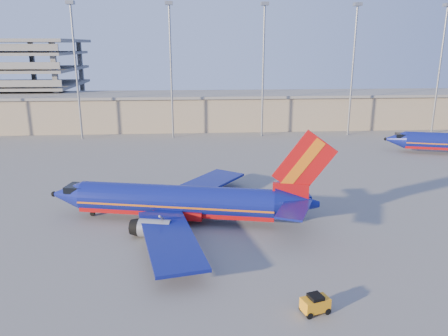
{
  "coord_description": "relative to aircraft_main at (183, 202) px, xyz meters",
  "views": [
    {
      "loc": [
        -0.53,
        -50.52,
        20.12
      ],
      "look_at": [
        3.54,
        6.02,
        4.0
      ],
      "focal_mm": 35.0,
      "sensor_mm": 36.0,
      "label": 1
    }
  ],
  "objects": [
    {
      "name": "light_mast_row",
      "position": [
        6.87,
        48.43,
        15.13
      ],
      "size": [
        101.6,
        1.6,
        28.65
      ],
      "color": "gray",
      "rests_on": "ground"
    },
    {
      "name": "terminal_building",
      "position": [
        11.87,
        60.43,
        1.89
      ],
      "size": [
        122.0,
        16.0,
        8.5
      ],
      "color": "tan",
      "rests_on": "ground"
    },
    {
      "name": "baggage_tug",
      "position": [
        10.51,
        -19.11,
        -1.62
      ],
      "size": [
        2.42,
        1.85,
        1.54
      ],
      "rotation": [
        0.0,
        0.0,
        0.29
      ],
      "color": "orange",
      "rests_on": "ground"
    },
    {
      "name": "ground",
      "position": [
        1.87,
        2.43,
        -2.42
      ],
      "size": [
        220.0,
        220.0,
        0.0
      ],
      "primitive_type": "plane",
      "color": "slate",
      "rests_on": "ground"
    },
    {
      "name": "aircraft_main",
      "position": [
        0.0,
        0.0,
        0.0
      ],
      "size": [
        33.12,
        31.52,
        11.35
      ],
      "rotation": [
        0.0,
        0.0,
        -0.21
      ],
      "color": "navy",
      "rests_on": "ground"
    }
  ]
}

